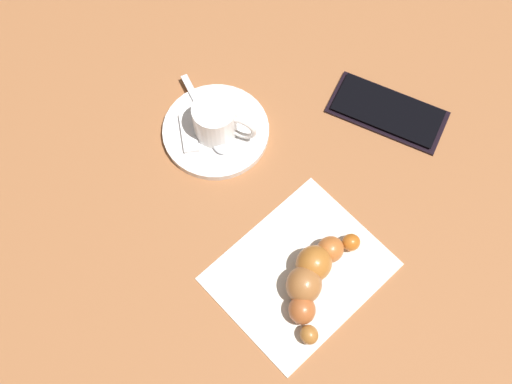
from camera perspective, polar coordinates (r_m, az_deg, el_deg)
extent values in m
plane|color=#965C35|center=(0.83, 1.21, -1.06)|extent=(1.80, 1.80, 0.00)
cylinder|color=white|center=(0.87, -3.49, 5.29)|extent=(0.14, 0.14, 0.01)
cylinder|color=white|center=(0.84, -3.59, 6.28)|extent=(0.06, 0.06, 0.05)
cylinder|color=#3E270D|center=(0.83, -3.64, 6.79)|extent=(0.05, 0.05, 0.00)
torus|color=white|center=(0.83, -1.30, 5.55)|extent=(0.04, 0.02, 0.04)
cube|color=silver|center=(0.88, -4.93, 7.44)|extent=(0.10, 0.05, 0.00)
ellipsoid|color=silver|center=(0.85, -3.14, 4.07)|extent=(0.03, 0.03, 0.01)
cube|color=white|center=(0.86, -5.83, 5.12)|extent=(0.06, 0.05, 0.01)
cube|color=silver|center=(0.79, 3.83, -6.87)|extent=(0.18, 0.21, 0.00)
ellipsoid|color=#B35B1B|center=(0.80, 8.22, -4.34)|extent=(0.03, 0.03, 0.02)
ellipsoid|color=#B4612B|center=(0.79, 6.44, -4.97)|extent=(0.04, 0.04, 0.03)
ellipsoid|color=#AA6426|center=(0.77, 5.03, -6.21)|extent=(0.04, 0.05, 0.04)
ellipsoid|color=#9D6132|center=(0.76, 4.17, -8.02)|extent=(0.06, 0.06, 0.04)
ellipsoid|color=#A6552A|center=(0.76, 4.01, -10.15)|extent=(0.05, 0.05, 0.03)
ellipsoid|color=#A2642A|center=(0.76, 4.62, -12.22)|extent=(0.03, 0.03, 0.02)
cube|color=black|center=(0.90, 11.33, 6.84)|extent=(0.17, 0.11, 0.01)
cube|color=black|center=(0.90, 11.38, 6.99)|extent=(0.15, 0.10, 0.00)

